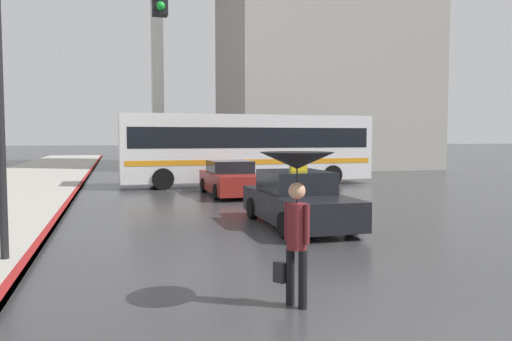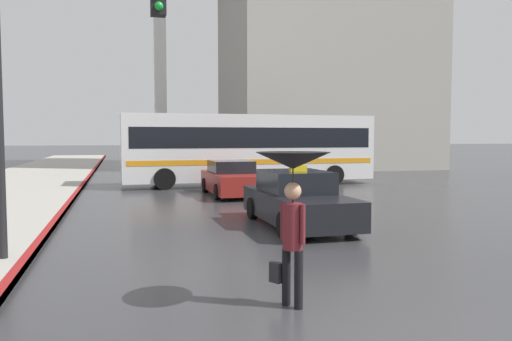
{
  "view_description": "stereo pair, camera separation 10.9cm",
  "coord_description": "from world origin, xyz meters",
  "px_view_note": "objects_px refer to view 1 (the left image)",
  "views": [
    {
      "loc": [
        -3.36,
        -4.24,
        2.31
      ],
      "look_at": [
        0.37,
        8.9,
        1.4
      ],
      "focal_mm": 35.0,
      "sensor_mm": 36.0,
      "label": 1
    },
    {
      "loc": [
        -3.25,
        -4.27,
        2.31
      ],
      "look_at": [
        0.37,
        8.9,
        1.4
      ],
      "focal_mm": 35.0,
      "sensor_mm": 36.0,
      "label": 2
    }
  ],
  "objects_px": {
    "city_bus": "(248,146)",
    "traffic_light": "(68,48)",
    "taxi": "(297,201)",
    "pedestrian_with_umbrella": "(297,182)",
    "monument_cross": "(157,22)",
    "sedan_red": "(231,179)"
  },
  "relations": [
    {
      "from": "city_bus",
      "to": "traffic_light",
      "type": "height_order",
      "value": "traffic_light"
    },
    {
      "from": "taxi",
      "to": "pedestrian_with_umbrella",
      "type": "distance_m",
      "value": 6.42
    },
    {
      "from": "pedestrian_with_umbrella",
      "to": "monument_cross",
      "type": "relative_size",
      "value": 0.11
    },
    {
      "from": "taxi",
      "to": "monument_cross",
      "type": "xyz_separation_m",
      "value": [
        -1.22,
        28.24,
        10.68
      ]
    },
    {
      "from": "taxi",
      "to": "monument_cross",
      "type": "height_order",
      "value": "monument_cross"
    },
    {
      "from": "city_bus",
      "to": "traffic_light",
      "type": "relative_size",
      "value": 2.13
    },
    {
      "from": "traffic_light",
      "to": "monument_cross",
      "type": "distance_m",
      "value": 31.94
    },
    {
      "from": "pedestrian_with_umbrella",
      "to": "monument_cross",
      "type": "bearing_deg",
      "value": -31.59
    },
    {
      "from": "sedan_red",
      "to": "monument_cross",
      "type": "bearing_deg",
      "value": -87.07
    },
    {
      "from": "sedan_red",
      "to": "traffic_light",
      "type": "bearing_deg",
      "value": 61.89
    },
    {
      "from": "taxi",
      "to": "city_bus",
      "type": "distance_m",
      "value": 11.41
    },
    {
      "from": "monument_cross",
      "to": "taxi",
      "type": "bearing_deg",
      "value": -87.52
    },
    {
      "from": "sedan_red",
      "to": "taxi",
      "type": "bearing_deg",
      "value": 91.16
    },
    {
      "from": "traffic_light",
      "to": "monument_cross",
      "type": "bearing_deg",
      "value": 82.36
    },
    {
      "from": "pedestrian_with_umbrella",
      "to": "monument_cross",
      "type": "xyz_separation_m",
      "value": [
        1.02,
        34.16,
        9.63
      ]
    },
    {
      "from": "city_bus",
      "to": "taxi",
      "type": "bearing_deg",
      "value": 170.78
    },
    {
      "from": "sedan_red",
      "to": "monument_cross",
      "type": "xyz_separation_m",
      "value": [
        -1.08,
        21.04,
        10.69
      ]
    },
    {
      "from": "pedestrian_with_umbrella",
      "to": "traffic_light",
      "type": "xyz_separation_m",
      "value": [
        -3.11,
        3.37,
        2.21
      ]
    },
    {
      "from": "taxi",
      "to": "traffic_light",
      "type": "distance_m",
      "value": 6.77
    },
    {
      "from": "city_bus",
      "to": "monument_cross",
      "type": "distance_m",
      "value": 19.68
    },
    {
      "from": "taxi",
      "to": "city_bus",
      "type": "height_order",
      "value": "city_bus"
    },
    {
      "from": "pedestrian_with_umbrella",
      "to": "monument_cross",
      "type": "distance_m",
      "value": 35.51
    }
  ]
}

